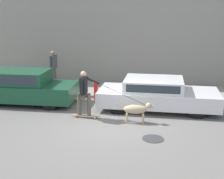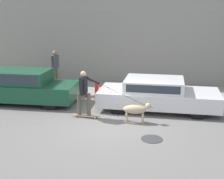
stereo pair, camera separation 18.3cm
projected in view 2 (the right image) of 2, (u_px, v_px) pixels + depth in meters
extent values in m
plane|color=slate|center=(109.00, 126.00, 10.24)|extent=(36.00, 36.00, 0.00)
cube|color=gray|center=(130.00, 25.00, 15.01)|extent=(32.00, 0.30, 5.90)
cube|color=gray|center=(125.00, 90.00, 14.38)|extent=(30.00, 2.54, 0.11)
cylinder|color=black|center=(62.00, 92.00, 13.17)|extent=(0.62, 0.21, 0.62)
cylinder|color=black|center=(50.00, 102.00, 11.77)|extent=(0.62, 0.21, 0.62)
cylinder|color=black|center=(5.00, 89.00, 13.56)|extent=(0.62, 0.21, 0.62)
cube|color=#194C33|center=(25.00, 90.00, 12.61)|extent=(4.18, 1.74, 0.64)
cube|color=#194C33|center=(20.00, 76.00, 12.49)|extent=(2.30, 1.55, 0.51)
cube|color=#28333D|center=(11.00, 80.00, 11.75)|extent=(2.01, 0.03, 0.33)
cylinder|color=black|center=(194.00, 97.00, 12.32)|extent=(0.65, 0.21, 0.64)
cylinder|color=black|center=(198.00, 110.00, 10.80)|extent=(0.65, 0.21, 0.64)
cylinder|color=black|center=(125.00, 94.00, 12.81)|extent=(0.65, 0.21, 0.64)
cylinder|color=black|center=(119.00, 105.00, 11.29)|extent=(0.65, 0.21, 0.64)
cube|color=silver|center=(158.00, 97.00, 11.77)|extent=(4.50, 1.92, 0.55)
cube|color=silver|center=(154.00, 84.00, 11.67)|extent=(2.19, 1.70, 0.44)
cube|color=#28333D|center=(153.00, 89.00, 10.87)|extent=(1.90, 0.05, 0.28)
cylinder|color=tan|center=(143.00, 117.00, 10.53)|extent=(0.07, 0.07, 0.34)
cylinder|color=tan|center=(143.00, 119.00, 10.37)|extent=(0.07, 0.07, 0.34)
cylinder|color=tan|center=(127.00, 117.00, 10.58)|extent=(0.07, 0.07, 0.34)
cylinder|color=tan|center=(126.00, 118.00, 10.42)|extent=(0.07, 0.07, 0.34)
ellipsoid|color=tan|center=(135.00, 109.00, 10.40)|extent=(0.80, 0.35, 0.30)
sphere|color=tan|center=(148.00, 106.00, 10.32)|extent=(0.20, 0.20, 0.20)
cylinder|color=tan|center=(151.00, 106.00, 10.31)|extent=(0.11, 0.10, 0.09)
cylinder|color=tan|center=(119.00, 106.00, 10.43)|extent=(0.31, 0.06, 0.23)
cylinder|color=beige|center=(96.00, 116.00, 11.00)|extent=(0.07, 0.03, 0.07)
cylinder|color=beige|center=(95.00, 118.00, 10.85)|extent=(0.07, 0.03, 0.07)
cylinder|color=beige|center=(77.00, 115.00, 11.14)|extent=(0.07, 0.03, 0.07)
cylinder|color=beige|center=(75.00, 116.00, 10.99)|extent=(0.07, 0.03, 0.07)
cube|color=#A88456|center=(86.00, 115.00, 10.98)|extent=(1.00, 0.16, 0.02)
cylinder|color=brown|center=(89.00, 105.00, 10.86)|extent=(0.13, 0.13, 0.79)
cylinder|color=brown|center=(79.00, 104.00, 10.93)|extent=(0.13, 0.13, 0.79)
cube|color=brown|center=(84.00, 95.00, 10.81)|extent=(0.17, 0.30, 0.16)
cube|color=black|center=(84.00, 85.00, 10.72)|extent=(0.20, 0.38, 0.58)
sphere|color=tan|center=(83.00, 74.00, 10.62)|extent=(0.20, 0.20, 0.20)
cylinder|color=black|center=(82.00, 88.00, 10.51)|extent=(0.08, 0.08, 0.55)
cylinder|color=black|center=(92.00, 80.00, 10.81)|extent=(0.55, 0.18, 0.27)
cylinder|color=black|center=(123.00, 95.00, 10.54)|extent=(1.74, 0.34, 0.66)
cylinder|color=brown|center=(55.00, 76.00, 15.09)|extent=(0.13, 0.13, 0.83)
cylinder|color=brown|center=(57.00, 76.00, 15.21)|extent=(0.13, 0.13, 0.83)
cube|color=#424751|center=(55.00, 62.00, 14.96)|extent=(0.31, 0.41, 0.61)
cylinder|color=#424751|center=(52.00, 62.00, 14.78)|extent=(0.08, 0.08, 0.58)
cylinder|color=#424751|center=(58.00, 61.00, 15.14)|extent=(0.08, 0.08, 0.58)
sphere|color=#997056|center=(55.00, 53.00, 14.86)|extent=(0.22, 0.22, 0.22)
cube|color=brown|center=(52.00, 71.00, 14.89)|extent=(0.19, 0.28, 0.30)
cylinder|color=#38383D|center=(152.00, 139.00, 9.18)|extent=(0.64, 0.64, 0.01)
cylinder|color=red|center=(97.00, 92.00, 13.02)|extent=(0.17, 0.17, 0.66)
sphere|color=red|center=(97.00, 83.00, 12.93)|extent=(0.18, 0.18, 0.18)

